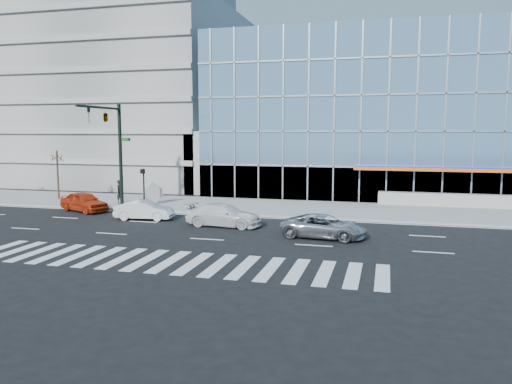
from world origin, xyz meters
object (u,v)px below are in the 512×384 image
silver_suv (324,226)px  red_sedan (84,202)px  tilted_panel (154,193)px  traffic_signal (110,129)px  pedestrian (120,192)px  white_suv (224,215)px  white_sedan (144,210)px  street_tree_near (57,157)px  ped_signal_post (143,182)px

silver_suv → red_sedan: bearing=82.0°
red_sedan → tilted_panel: tilted_panel is taller
traffic_signal → silver_suv: 19.28m
traffic_signal → pedestrian: size_ratio=4.20×
traffic_signal → tilted_panel: traffic_signal is taller
red_sedan → pedestrian: 3.82m
pedestrian → tilted_panel: size_ratio=1.47×
traffic_signal → white_suv: size_ratio=1.63×
pedestrian → tilted_panel: 2.88m
pedestrian → tilted_panel: (2.85, 0.38, -0.04)m
white_sedan → street_tree_near: bearing=52.7°
traffic_signal → white_sedan: 8.16m
street_tree_near → white_sedan: 13.83m
red_sedan → white_sedan: bearing=-84.9°
silver_suv → white_sedan: silver_suv is taller
street_tree_near → tilted_panel: size_ratio=3.25×
silver_suv → white_suv: bearing=80.0°
silver_suv → tilted_panel: (-14.86, 8.82, 0.40)m
ped_signal_post → tilted_panel: size_ratio=2.31×
ped_signal_post → street_tree_near: size_ratio=0.71×
silver_suv → white_sedan: bearing=84.0°
street_tree_near → pedestrian: size_ratio=2.22×
red_sedan → ped_signal_post: bearing=-37.0°
white_sedan → pedestrian: pedestrian is taller
silver_suv → white_suv: white_suv is taller
tilted_panel → white_suv: bearing=-69.6°
white_sedan → pedestrian: bearing=34.5°
street_tree_near → white_sedan: (11.68, -6.72, -3.13)m
white_suv → red_sedan: (-12.00, 2.82, 0.03)m
tilted_panel → traffic_signal: bearing=-166.5°
red_sedan → tilted_panel: (3.75, 4.08, 0.32)m
ped_signal_post → white_sedan: 4.93m
ped_signal_post → white_suv: size_ratio=0.61×
traffic_signal → ped_signal_post: traffic_signal is taller
traffic_signal → red_sedan: size_ratio=1.84×
red_sedan → white_suv: bearing=-79.8°
tilted_panel → red_sedan: bearing=-162.3°
silver_suv → tilted_panel: bearing=65.6°
traffic_signal → red_sedan: bearing=-126.3°
white_sedan → tilted_panel: size_ratio=3.05×
traffic_signal → tilted_panel: bearing=43.2°
red_sedan → pedestrian: pedestrian is taller
white_suv → pedestrian: 12.88m
ped_signal_post → red_sedan: 4.62m
street_tree_near → tilted_panel: 9.83m
silver_suv → tilted_panel: tilted_panel is taller
ped_signal_post → white_suv: bearing=-31.4°
white_sedan → pedestrian: (-5.10, 5.69, 0.45)m
red_sedan → tilted_panel: size_ratio=3.35×
tilted_panel → silver_suv: bearing=-60.4°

